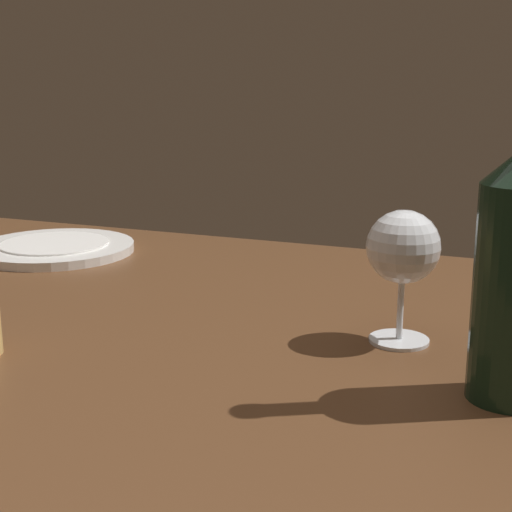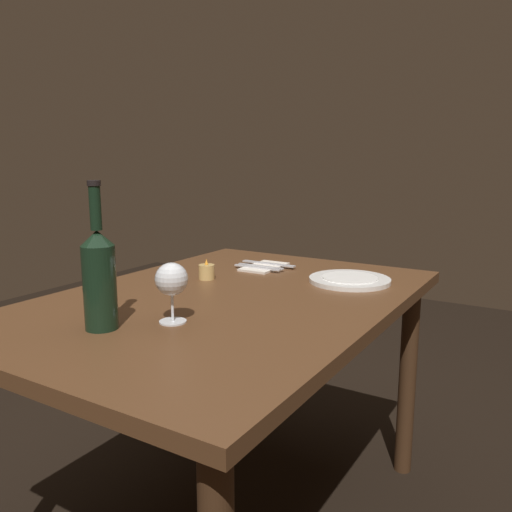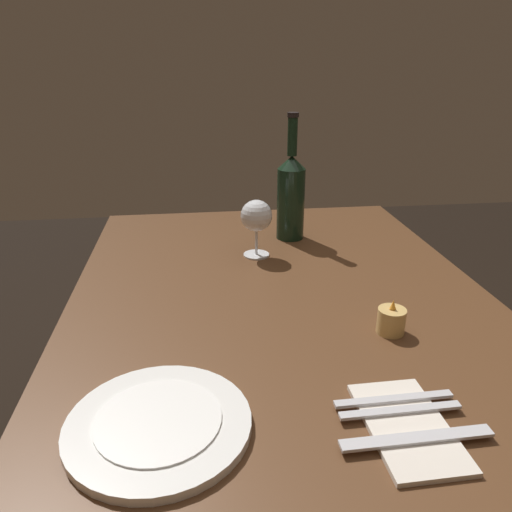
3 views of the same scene
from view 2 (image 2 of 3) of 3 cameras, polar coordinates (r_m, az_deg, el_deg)
The scene contains 9 objects.
dining_table at distance 1.52m, azimuth -3.31°, elevation -7.72°, with size 1.30×0.90×0.74m.
wine_glass_left at distance 1.25m, azimuth -9.24°, elevation -2.69°, with size 0.08×0.08×0.15m.
wine_bottle at distance 1.24m, azimuth -16.82°, elevation -2.13°, with size 0.08×0.08×0.34m.
votive_candle at distance 1.70m, azimuth -5.44°, elevation -1.79°, with size 0.05×0.05×0.07m.
dinner_plate at distance 1.68m, azimuth 10.23°, elevation -2.58°, with size 0.26×0.26×0.02m.
folded_napkin at distance 1.86m, azimuth 0.92°, elevation -1.20°, with size 0.19×0.11×0.01m.
fork_inner at distance 1.84m, azimuth 0.52°, elevation -1.14°, with size 0.02×0.18×0.00m.
fork_outer at distance 1.82m, azimuth 0.12°, elevation -1.28°, with size 0.02×0.18×0.00m.
table_knife at distance 1.89m, azimuth 1.38°, elevation -0.84°, with size 0.02×0.21×0.00m.
Camera 2 is at (-1.18, -0.82, 1.13)m, focal length 36.47 mm.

